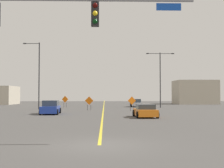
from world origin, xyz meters
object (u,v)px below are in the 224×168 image
Objects in this scene: street_lamp_mid_right at (160,75)px; car_orange_distant at (145,111)px; car_silver_far at (136,103)px; construction_sign_left_shoulder at (89,101)px; construction_sign_right_lane at (132,102)px; car_blue_approaching at (51,108)px; construction_sign_right_shoulder at (65,100)px; street_lamp_near_left at (38,73)px.

street_lamp_mid_right is 2.32× the size of car_orange_distant.
car_silver_far is at bearing 86.11° from car_orange_distant.
car_orange_distant is (-5.32, -20.52, -4.86)m from street_lamp_mid_right.
street_lamp_mid_right reaches higher than construction_sign_left_shoulder.
street_lamp_mid_right is at bearing 33.79° from construction_sign_left_shoulder.
car_blue_approaching is at bearing -146.27° from construction_sign_right_lane.
street_lamp_mid_right is 21.75m from car_orange_distant.
construction_sign_right_lane is 0.49× the size of car_orange_distant.
construction_sign_right_shoulder reaches higher than construction_sign_left_shoulder.
construction_sign_right_shoulder reaches higher than car_silver_far.
construction_sign_right_lane is at bearing -98.49° from car_silver_far.
construction_sign_right_lane is at bearing 91.19° from car_orange_distant.
street_lamp_near_left is (-19.20, -4.75, 0.01)m from street_lamp_mid_right.
construction_sign_right_shoulder is at bearing 115.83° from car_orange_distant.
street_lamp_near_left is 8.22m from construction_sign_right_shoulder.
car_blue_approaching is at bearing -116.52° from construction_sign_left_shoulder.
construction_sign_left_shoulder is 10.25m from construction_sign_right_shoulder.
street_lamp_near_left is 2.52× the size of car_orange_distant.
car_orange_distant is (0.24, -11.58, -0.64)m from construction_sign_right_lane.
construction_sign_right_shoulder reaches higher than construction_sign_right_lane.
street_lamp_near_left is 5.15× the size of construction_sign_left_shoulder.
car_orange_distant is at bearing -93.89° from car_silver_far.
street_lamp_near_left is 21.57m from car_orange_distant.
car_orange_distant is at bearing -48.65° from street_lamp_near_left.
street_lamp_mid_right is 4.75× the size of construction_sign_left_shoulder.
construction_sign_left_shoulder is (-11.41, -7.64, -4.23)m from street_lamp_mid_right.
car_blue_approaching is (3.88, -10.71, -4.74)m from street_lamp_near_left.
street_lamp_mid_right is at bearing 75.46° from car_orange_distant.
construction_sign_left_shoulder is (7.79, -2.88, -4.24)m from street_lamp_near_left.
construction_sign_right_lane is 12.80m from car_silver_far.
car_blue_approaching is at bearing -87.71° from construction_sign_right_shoulder.
construction_sign_left_shoulder is 14.27m from car_orange_distant.
construction_sign_right_shoulder is at bearing 62.99° from street_lamp_near_left.
construction_sign_left_shoulder is 8.76m from car_blue_approaching.
car_orange_distant is 24.28m from car_silver_far.
street_lamp_near_left is at bearing -117.01° from construction_sign_right_shoulder.
car_silver_far is (15.53, 8.45, -4.81)m from street_lamp_near_left.
car_silver_far reaches higher than car_orange_distant.
car_blue_approaching is 11.20m from car_orange_distant.
street_lamp_mid_right is at bearing -45.20° from car_silver_far.
car_orange_distant is (10.00, -5.06, -0.13)m from car_blue_approaching.
street_lamp_mid_right is at bearing 13.90° from street_lamp_near_left.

